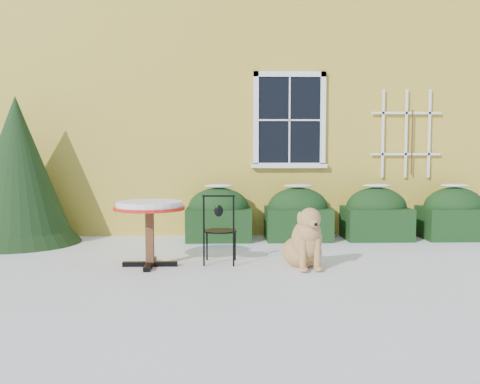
{
  "coord_description": "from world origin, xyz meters",
  "views": [
    {
      "loc": [
        -0.22,
        -6.13,
        1.43
      ],
      "look_at": [
        0.0,
        1.0,
        0.9
      ],
      "focal_mm": 40.0,
      "sensor_mm": 36.0,
      "label": 1
    }
  ],
  "objects_px": {
    "evergreen_shrub": "(18,184)",
    "dog": "(305,243)",
    "patio_chair_near": "(220,229)",
    "bistro_table": "(149,212)"
  },
  "relations": [
    {
      "from": "evergreen_shrub",
      "to": "dog",
      "type": "xyz_separation_m",
      "value": [
        4.23,
        -1.94,
        -0.61
      ]
    },
    {
      "from": "evergreen_shrub",
      "to": "patio_chair_near",
      "type": "distance_m",
      "value": 3.61
    },
    {
      "from": "bistro_table",
      "to": "patio_chair_near",
      "type": "height_order",
      "value": "patio_chair_near"
    },
    {
      "from": "evergreen_shrub",
      "to": "dog",
      "type": "bearing_deg",
      "value": -24.62
    },
    {
      "from": "evergreen_shrub",
      "to": "patio_chair_near",
      "type": "relative_size",
      "value": 2.56
    },
    {
      "from": "bistro_table",
      "to": "dog",
      "type": "xyz_separation_m",
      "value": [
        1.93,
        -0.16,
        -0.37
      ]
    },
    {
      "from": "evergreen_shrub",
      "to": "bistro_table",
      "type": "distance_m",
      "value": 2.91
    },
    {
      "from": "evergreen_shrub",
      "to": "dog",
      "type": "distance_m",
      "value": 4.69
    },
    {
      "from": "dog",
      "to": "patio_chair_near",
      "type": "bearing_deg",
      "value": 155.15
    },
    {
      "from": "bistro_table",
      "to": "dog",
      "type": "height_order",
      "value": "bistro_table"
    }
  ]
}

